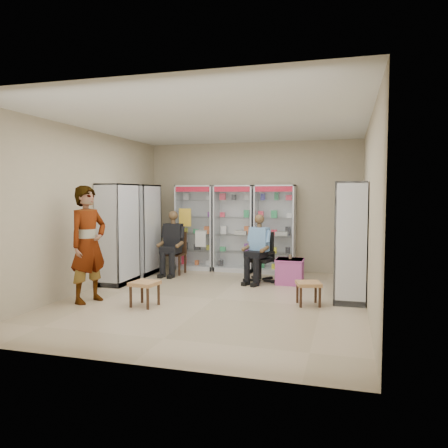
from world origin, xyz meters
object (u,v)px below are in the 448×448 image
(woven_stool_a, at_px, (308,294))
(cabinet_right_near, at_px, (350,242))
(cabinet_right_far, at_px, (350,236))
(cabinet_back_left, at_px, (196,227))
(cabinet_left_far, at_px, (143,230))
(cabinet_back_mid, at_px, (234,228))
(wooden_chair, at_px, (175,253))
(standing_man, at_px, (88,244))
(cabinet_back_right, at_px, (275,229))
(seated_shopkeeper, at_px, (260,251))
(woven_stool_b, at_px, (145,294))
(office_chair, at_px, (260,257))
(pink_trunk, at_px, (290,271))
(cabinet_left_near, at_px, (118,234))

(woven_stool_a, bearing_deg, cabinet_right_near, 37.38)
(cabinet_right_far, bearing_deg, cabinet_back_left, 72.25)
(cabinet_right_far, distance_m, cabinet_left_far, 4.46)
(cabinet_back_mid, relative_size, wooden_chair, 2.13)
(woven_stool_a, distance_m, standing_man, 3.71)
(cabinet_back_right, height_order, seated_shopkeeper, cabinet_back_right)
(cabinet_left_far, distance_m, woven_stool_b, 2.98)
(cabinet_right_far, relative_size, standing_man, 1.03)
(woven_stool_a, bearing_deg, standing_man, -167.55)
(cabinet_right_far, distance_m, woven_stool_a, 1.89)
(standing_man, bearing_deg, cabinet_right_far, -43.41)
(wooden_chair, xyz_separation_m, standing_man, (-0.40, -2.77, 0.50))
(cabinet_left_far, height_order, standing_man, cabinet_left_far)
(cabinet_back_left, xyz_separation_m, seated_shopkeeper, (1.77, -1.14, -0.35))
(cabinet_back_left, bearing_deg, wooden_chair, -108.90)
(cabinet_back_right, relative_size, seated_shopkeeper, 1.54)
(woven_stool_b, bearing_deg, cabinet_right_far, 36.79)
(office_chair, distance_m, pink_trunk, 0.67)
(wooden_chair, relative_size, pink_trunk, 1.81)
(wooden_chair, distance_m, woven_stool_b, 2.85)
(woven_stool_b, bearing_deg, cabinet_back_right, 66.30)
(wooden_chair, bearing_deg, woven_stool_b, -77.47)
(wooden_chair, distance_m, office_chair, 2.06)
(cabinet_right_far, bearing_deg, standing_man, 119.55)
(cabinet_back_mid, bearing_deg, cabinet_right_far, -23.65)
(cabinet_back_right, height_order, pink_trunk, cabinet_back_right)
(cabinet_right_near, bearing_deg, pink_trunk, 45.85)
(cabinet_left_far, height_order, woven_stool_a, cabinet_left_far)
(pink_trunk, bearing_deg, woven_stool_a, -72.42)
(cabinet_back_right, xyz_separation_m, office_chair, (-0.13, -1.09, -0.49))
(cabinet_back_mid, relative_size, office_chair, 1.96)
(standing_man, bearing_deg, woven_stool_a, -60.52)
(office_chair, distance_m, woven_stool_a, 2.00)
(seated_shopkeeper, bearing_deg, cabinet_right_far, 15.60)
(cabinet_right_far, xyz_separation_m, cabinet_left_far, (-4.46, 0.20, 0.00))
(cabinet_right_far, bearing_deg, cabinet_back_mid, 66.35)
(office_chair, relative_size, standing_man, 0.53)
(cabinet_back_left, xyz_separation_m, cabinet_right_far, (3.53, -1.13, 0.00))
(cabinet_back_left, relative_size, cabinet_left_near, 1.00)
(seated_shopkeeper, bearing_deg, cabinet_back_mid, 141.34)
(seated_shopkeeper, bearing_deg, wooden_chair, -175.95)
(wooden_chair, relative_size, woven_stool_a, 2.48)
(wooden_chair, height_order, pink_trunk, wooden_chair)
(cabinet_right_far, relative_size, cabinet_left_near, 1.00)
(cabinet_right_far, distance_m, woven_stool_b, 4.03)
(woven_stool_b, bearing_deg, woven_stool_a, 17.13)
(seated_shopkeeper, bearing_deg, cabinet_back_left, 162.76)
(cabinet_back_left, xyz_separation_m, standing_man, (-0.65, -3.50, -0.03))
(cabinet_back_mid, height_order, office_chair, cabinet_back_mid)
(cabinet_right_far, distance_m, cabinet_right_near, 1.10)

